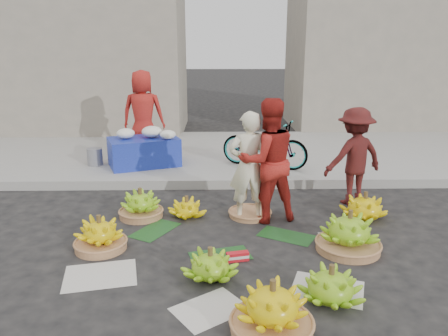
{
  "coord_description": "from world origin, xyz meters",
  "views": [
    {
      "loc": [
        -0.14,
        -4.52,
        2.2
      ],
      "look_at": [
        -0.04,
        0.85,
        0.7
      ],
      "focal_mm": 35.0,
      "sensor_mm": 36.0,
      "label": 1
    }
  ],
  "objects_px": {
    "banana_bunch_0": "(100,235)",
    "flower_table": "(144,150)",
    "vendor_cream": "(249,166)",
    "banana_bunch_4": "(349,233)",
    "bicycle": "(264,144)"
  },
  "relations": [
    {
      "from": "banana_bunch_0",
      "to": "flower_table",
      "type": "xyz_separation_m",
      "value": [
        0.01,
        3.15,
        0.24
      ]
    },
    {
      "from": "banana_bunch_0",
      "to": "vendor_cream",
      "type": "bearing_deg",
      "value": 26.99
    },
    {
      "from": "banana_bunch_4",
      "to": "banana_bunch_0",
      "type": "bearing_deg",
      "value": 178.25
    },
    {
      "from": "banana_bunch_4",
      "to": "flower_table",
      "type": "height_order",
      "value": "flower_table"
    },
    {
      "from": "vendor_cream",
      "to": "bicycle",
      "type": "relative_size",
      "value": 0.91
    },
    {
      "from": "banana_bunch_0",
      "to": "vendor_cream",
      "type": "relative_size",
      "value": 0.44
    },
    {
      "from": "vendor_cream",
      "to": "flower_table",
      "type": "relative_size",
      "value": 1.03
    },
    {
      "from": "vendor_cream",
      "to": "flower_table",
      "type": "distance_m",
      "value": 2.86
    },
    {
      "from": "banana_bunch_0",
      "to": "banana_bunch_4",
      "type": "xyz_separation_m",
      "value": [
        2.77,
        -0.08,
        0.04
      ]
    },
    {
      "from": "banana_bunch_0",
      "to": "vendor_cream",
      "type": "distance_m",
      "value": 2.0
    },
    {
      "from": "banana_bunch_4",
      "to": "bicycle",
      "type": "xyz_separation_m",
      "value": [
        -0.61,
        3.1,
        0.33
      ]
    },
    {
      "from": "flower_table",
      "to": "banana_bunch_4",
      "type": "bearing_deg",
      "value": -70.05
    },
    {
      "from": "vendor_cream",
      "to": "bicycle",
      "type": "bearing_deg",
      "value": -104.34
    },
    {
      "from": "banana_bunch_4",
      "to": "bicycle",
      "type": "distance_m",
      "value": 3.17
    },
    {
      "from": "bicycle",
      "to": "vendor_cream",
      "type": "bearing_deg",
      "value": -167.25
    }
  ]
}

